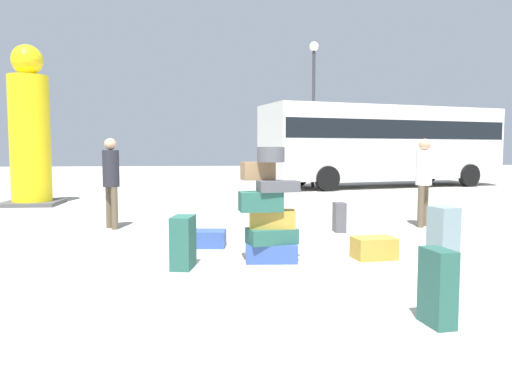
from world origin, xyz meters
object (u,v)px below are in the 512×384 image
Objects in this scene: suitcase_slate_upright_blue at (443,237)px; person_tourist_with_camera at (111,175)px; suitcase_cream_foreground_near at (270,227)px; suitcase_charcoal_left_side at (339,217)px; suitcase_tan_right_side at (374,248)px; suitcase_teal_white_trunk at (183,242)px; yellow_dummy_statue at (30,135)px; lamp_post at (314,92)px; suitcase_tower at (269,214)px; suitcase_teal_foreground_far at (438,287)px; person_bearded_onlooker at (424,175)px; suitcase_navy_behind_tower at (204,239)px; parked_bus at (384,141)px.

suitcase_slate_upright_blue is 5.88m from person_tourist_with_camera.
suitcase_charcoal_left_side is at bearing 37.69° from suitcase_cream_foreground_near.
suitcase_tan_right_side is 0.84× the size of suitcase_teal_white_trunk.
lamp_post is (8.85, 5.35, 1.85)m from yellow_dummy_statue.
suitcase_slate_upright_blue is at bearing -16.16° from suitcase_tower.
suitcase_tan_right_side is 0.85× the size of suitcase_teal_foreground_far.
person_bearded_onlooker is at bearing 59.81° from suitcase_teal_foreground_far.
person_tourist_with_camera is 0.40× the size of yellow_dummy_statue.
yellow_dummy_statue is (-6.80, 7.34, 1.72)m from suitcase_tan_right_side.
suitcase_tan_right_side is (2.27, -1.07, 0.02)m from suitcase_navy_behind_tower.
suitcase_teal_white_trunk is at bearing -109.45° from lamp_post.
lamp_post is (6.00, 9.70, 2.72)m from person_tourist_with_camera.
person_tourist_with_camera is (-5.84, 0.39, 0.00)m from person_bearded_onlooker.
suitcase_tan_right_side is at bearing 8.67° from person_bearded_onlooker.
yellow_dummy_statue reaches higher than suitcase_teal_white_trunk.
parked_bus is (6.23, 11.79, 1.54)m from suitcase_cream_foreground_near.
suitcase_navy_behind_tower is 12.91m from lamp_post.
suitcase_tower is at bearing -130.59° from parked_bus.
lamp_post is (4.32, 11.62, 3.59)m from suitcase_navy_behind_tower.
suitcase_tan_right_side is 0.05× the size of parked_bus.
suitcase_navy_behind_tower is at bearing -154.17° from suitcase_charcoal_left_side.
suitcase_tower is 2.68m from suitcase_charcoal_left_side.
lamp_post reaches higher than suitcase_teal_foreground_far.
person_tourist_with_camera is at bearing -121.77° from lamp_post.
parked_bus is at bearing 62.24° from suitcase_slate_upright_blue.
suitcase_slate_upright_blue is at bearing -41.25° from suitcase_cream_foreground_near.
suitcase_navy_behind_tower is 2.70m from person_tourist_with_camera.
lamp_post is (1.91, 10.52, 3.45)m from suitcase_charcoal_left_side.
suitcase_tower is at bearing -124.57° from suitcase_charcoal_left_side.
suitcase_teal_white_trunk is 3.62m from person_tourist_with_camera.
suitcase_teal_foreground_far reaches higher than suitcase_navy_behind_tower.
person_bearded_onlooker is (1.89, 2.60, 0.85)m from suitcase_tan_right_side.
person_bearded_onlooker is (3.31, 2.58, 0.37)m from suitcase_tower.
person_bearded_onlooker is 0.30× the size of lamp_post.
suitcase_teal_white_trunk is (-2.66, -2.44, 0.06)m from suitcase_charcoal_left_side.
suitcase_cream_foreground_near is 8.57m from yellow_dummy_statue.
person_tourist_with_camera is 13.26m from parked_bus.
yellow_dummy_statue reaches higher than person_bearded_onlooker.
suitcase_navy_behind_tower is at bearing -135.73° from parked_bus.
yellow_dummy_statue reaches higher than person_tourist_with_camera.
suitcase_tower is 2.19m from suitcase_slate_upright_blue.
suitcase_navy_behind_tower is 13.86m from parked_bus.
yellow_dummy_statue is at bearing 123.29° from suitcase_slate_upright_blue.
person_tourist_with_camera reaches higher than suitcase_slate_upright_blue.
person_tourist_with_camera is at bearing 140.99° from suitcase_cream_foreground_near.
suitcase_teal_white_trunk is at bearing -92.69° from suitcase_navy_behind_tower.
person_bearded_onlooker reaches higher than suitcase_teal_foreground_far.
parked_bus is at bearing 101.86° from person_tourist_with_camera.
suitcase_tan_right_side is at bearing -47.19° from yellow_dummy_statue.
person_tourist_with_camera is at bearing -146.36° from parked_bus.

